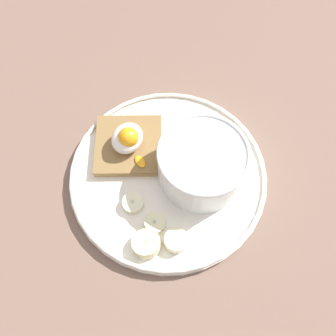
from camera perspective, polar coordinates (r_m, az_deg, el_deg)
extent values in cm
cube|color=#735A4C|center=(53.13, 0.00, -1.87)|extent=(120.00, 120.00, 2.00)
cylinder|color=silver|center=(51.76, 0.00, -1.20)|extent=(27.08, 27.08, 1.00)
torus|color=silver|center=(51.03, 0.00, -0.83)|extent=(26.88, 26.88, 0.60)
cylinder|color=white|center=(48.79, 5.19, 0.58)|extent=(11.55, 11.55, 6.06)
torus|color=white|center=(46.10, 5.49, 2.24)|extent=(11.75, 11.75, 0.60)
cylinder|color=beige|center=(49.21, 5.14, 0.33)|extent=(10.15, 10.15, 4.71)
ellipsoid|color=beige|center=(47.29, 5.35, 1.48)|extent=(9.64, 9.64, 1.20)
ellipsoid|color=#8B6444|center=(47.17, 6.41, 2.06)|extent=(2.29, 2.16, 0.83)
ellipsoid|color=#916948|center=(47.02, 5.65, 1.52)|extent=(1.00, 1.39, 0.55)
ellipsoid|color=beige|center=(47.08, 6.93, 1.37)|extent=(1.48, 1.23, 0.54)
ellipsoid|color=tan|center=(48.41, 3.27, 4.83)|extent=(1.27, 1.42, 0.51)
cube|color=olive|center=(52.49, -6.07, 3.70)|extent=(12.36, 12.36, 0.30)
cube|color=tan|center=(52.93, -6.02, 3.42)|extent=(12.12, 12.12, 1.23)
ellipsoid|color=white|center=(51.15, -6.23, 4.54)|extent=(4.81, 4.11, 2.89)
sphere|color=orange|center=(50.18, -6.07, 4.64)|extent=(2.84, 2.84, 2.84)
ellipsoid|color=orange|center=(50.70, -4.27, 0.99)|extent=(2.11, 2.35, 0.36)
cylinder|color=beige|center=(48.15, -2.06, -8.42)|extent=(3.56, 3.63, 1.47)
cylinder|color=#B1AF88|center=(47.60, -2.09, -8.22)|extent=(0.64, 0.64, 0.18)
cylinder|color=#EFE8C5|center=(49.33, -5.38, -5.34)|extent=(3.25, 3.28, 1.14)
cylinder|color=#BBB59A|center=(48.85, -5.43, -5.13)|extent=(0.58, 0.59, 0.14)
cylinder|color=beige|center=(47.31, -3.35, -11.46)|extent=(5.18, 5.18, 1.93)
cylinder|color=#BAB385|center=(46.65, -3.40, -11.25)|extent=(0.92, 0.92, 0.22)
cylinder|color=#F0E8B4|center=(47.46, 1.20, -11.01)|extent=(3.88, 3.83, 1.52)
cylinder|color=#BBB58C|center=(46.83, 1.22, -10.80)|extent=(0.69, 0.69, 0.16)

